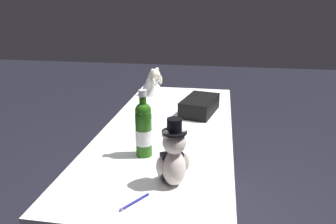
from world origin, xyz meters
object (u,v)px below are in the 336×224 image
(champagne_bottle, at_px, (144,129))
(signing_pen, at_px, (134,203))
(teddy_bear_groom, at_px, (174,157))
(gift_case_black, at_px, (200,105))
(teddy_bear_bride, at_px, (153,83))

(champagne_bottle, relative_size, signing_pen, 2.57)
(teddy_bear_groom, bearing_deg, signing_pen, 143.62)
(champagne_bottle, height_order, gift_case_black, champagne_bottle)
(teddy_bear_groom, height_order, teddy_bear_bride, teddy_bear_groom)
(teddy_bear_groom, relative_size, teddy_bear_bride, 1.31)
(champagne_bottle, bearing_deg, signing_pen, -171.87)
(teddy_bear_bride, distance_m, signing_pen, 1.51)
(teddy_bear_groom, relative_size, signing_pen, 2.25)
(teddy_bear_groom, bearing_deg, gift_case_black, -2.72)
(teddy_bear_groom, distance_m, champagne_bottle, 0.30)
(teddy_bear_bride, bearing_deg, champagne_bottle, -170.67)
(teddy_bear_groom, xyz_separation_m, signing_pen, (-0.17, 0.12, -0.12))
(champagne_bottle, xyz_separation_m, gift_case_black, (0.68, -0.23, -0.09))
(teddy_bear_groom, distance_m, teddy_bear_bride, 1.37)
(teddy_bear_bride, distance_m, gift_case_black, 0.57)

